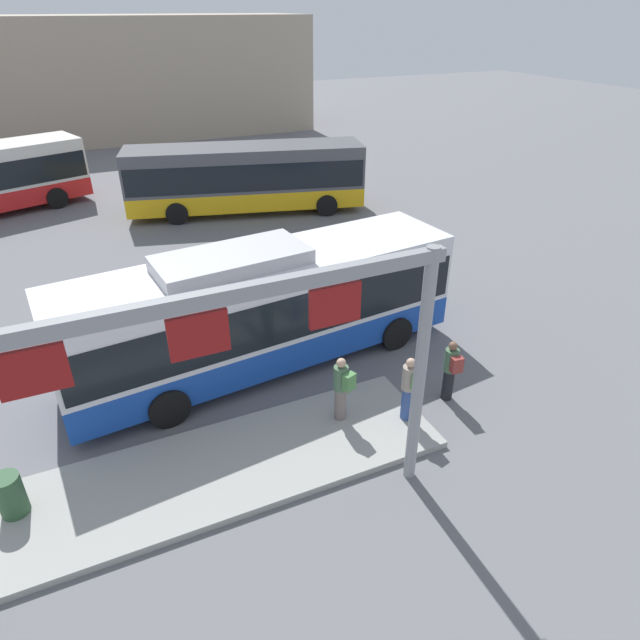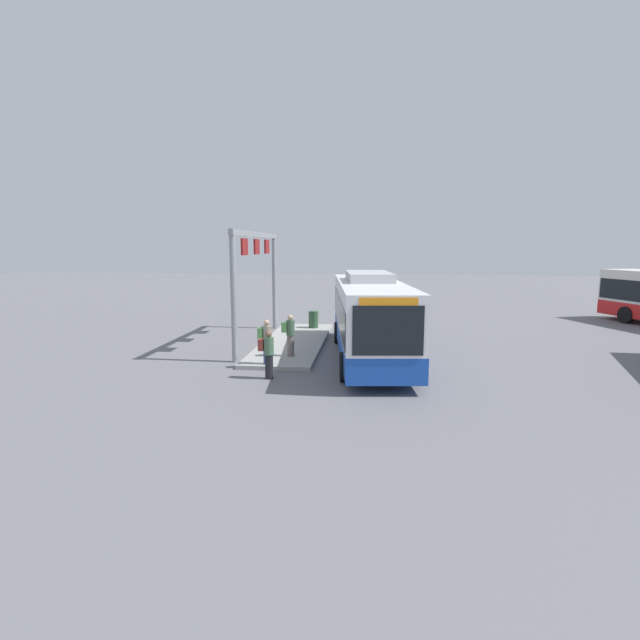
{
  "view_description": "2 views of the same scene",
  "coord_description": "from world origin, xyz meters",
  "px_view_note": "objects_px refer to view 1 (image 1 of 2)",
  "views": [
    {
      "loc": [
        -4.0,
        -12.24,
        8.68
      ],
      "look_at": [
        1.3,
        -0.7,
        1.41
      ],
      "focal_mm": 30.93,
      "sensor_mm": 36.0,
      "label": 1
    },
    {
      "loc": [
        19.79,
        0.05,
        4.54
      ],
      "look_at": [
        0.65,
        -1.97,
        1.63
      ],
      "focal_mm": 27.62,
      "sensor_mm": 36.0,
      "label": 2
    }
  ],
  "objects_px": {
    "person_waiting_mid": "(342,388)",
    "trash_bin": "(10,495)",
    "bus_background_right": "(246,175)",
    "person_waiting_near": "(451,370)",
    "person_boarding": "(410,388)",
    "bus_main": "(264,305)"
  },
  "relations": [
    {
      "from": "bus_main",
      "to": "bus_background_right",
      "type": "height_order",
      "value": "bus_main"
    },
    {
      "from": "person_boarding",
      "to": "person_waiting_near",
      "type": "distance_m",
      "value": 1.5
    },
    {
      "from": "person_waiting_mid",
      "to": "trash_bin",
      "type": "relative_size",
      "value": 1.86
    },
    {
      "from": "trash_bin",
      "to": "person_boarding",
      "type": "bearing_deg",
      "value": -5.31
    },
    {
      "from": "bus_background_right",
      "to": "person_waiting_near",
      "type": "xyz_separation_m",
      "value": [
        -0.0,
        -16.05,
        -0.89
      ]
    },
    {
      "from": "person_waiting_near",
      "to": "trash_bin",
      "type": "height_order",
      "value": "person_waiting_near"
    },
    {
      "from": "person_boarding",
      "to": "person_waiting_mid",
      "type": "height_order",
      "value": "same"
    },
    {
      "from": "bus_background_right",
      "to": "trash_bin",
      "type": "xyz_separation_m",
      "value": [
        -9.82,
        -15.65,
        -1.17
      ]
    },
    {
      "from": "bus_main",
      "to": "person_boarding",
      "type": "height_order",
      "value": "bus_main"
    },
    {
      "from": "bus_background_right",
      "to": "person_boarding",
      "type": "height_order",
      "value": "bus_background_right"
    },
    {
      "from": "bus_main",
      "to": "person_boarding",
      "type": "distance_m",
      "value": 4.45
    },
    {
      "from": "person_waiting_near",
      "to": "bus_main",
      "type": "bearing_deg",
      "value": 52.9
    },
    {
      "from": "bus_background_right",
      "to": "person_waiting_mid",
      "type": "relative_size",
      "value": 6.68
    },
    {
      "from": "bus_background_right",
      "to": "person_waiting_mid",
      "type": "bearing_deg",
      "value": -85.57
    },
    {
      "from": "person_boarding",
      "to": "trash_bin",
      "type": "height_order",
      "value": "person_boarding"
    },
    {
      "from": "bus_main",
      "to": "person_waiting_near",
      "type": "distance_m",
      "value": 5.06
    },
    {
      "from": "bus_main",
      "to": "person_waiting_near",
      "type": "height_order",
      "value": "bus_main"
    },
    {
      "from": "bus_main",
      "to": "person_waiting_near",
      "type": "xyz_separation_m",
      "value": [
        3.58,
        -3.45,
        -0.92
      ]
    },
    {
      "from": "person_waiting_near",
      "to": "person_waiting_mid",
      "type": "distance_m",
      "value": 2.88
    },
    {
      "from": "person_boarding",
      "to": "person_waiting_mid",
      "type": "relative_size",
      "value": 1.0
    },
    {
      "from": "bus_background_right",
      "to": "bus_main",
      "type": "bearing_deg",
      "value": -91.13
    },
    {
      "from": "bus_background_right",
      "to": "person_waiting_near",
      "type": "bearing_deg",
      "value": -75.28
    }
  ]
}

